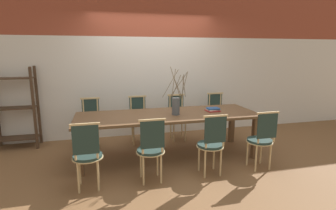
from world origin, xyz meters
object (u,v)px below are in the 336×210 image
Objects in this scene: chair_far_center at (177,115)px; shelving_rack at (15,108)px; dining_table at (168,118)px; vase_centerpiece at (176,105)px; chair_near_center at (212,142)px; book_stack at (213,110)px.

chair_far_center is 0.61× the size of shelving_rack.
dining_table is 0.93m from chair_far_center.
dining_table is at bearing 64.08° from chair_far_center.
vase_centerpiece reaches higher than shelving_rack.
chair_near_center is at bearing -32.43° from shelving_rack.
shelving_rack reaches higher than book_stack.
shelving_rack reaches higher than chair_far_center.
chair_near_center is (0.43, -0.82, -0.17)m from dining_table.
chair_far_center is at bearing 116.75° from book_stack.
chair_far_center is 1.03m from vase_centerpiece.
shelving_rack is (-3.01, 1.91, 0.25)m from chair_near_center.
chair_far_center is at bearing 72.33° from vase_centerpiece.
vase_centerpiece reaches higher than dining_table.
vase_centerpiece is at bearing 72.33° from chair_far_center.
dining_table is 3.28× the size of chair_near_center.
chair_near_center is at bearing -66.94° from vase_centerpiece.
shelving_rack is at bearing -5.10° from chair_far_center.
vase_centerpiece is 0.52× the size of shelving_rack.
book_stack is at bearing 1.40° from dining_table.
chair_far_center is 3.00m from shelving_rack.
dining_table is 3.28× the size of chair_far_center.
shelving_rack is at bearing 147.57° from chair_near_center.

